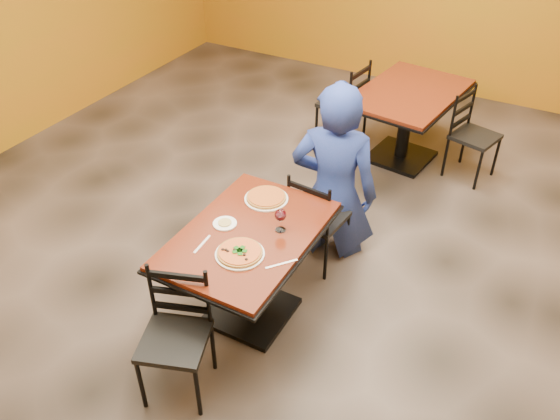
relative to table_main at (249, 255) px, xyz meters
The scene contains 17 objects.
floor 0.75m from the table_main, 90.00° to the left, with size 7.00×8.00×0.01m, color black.
table_main is the anchor object (origin of this frame).
table_second 2.63m from the table_main, 84.90° to the left, with size 1.04×1.40×0.75m.
chair_main_near 0.77m from the table_main, 94.95° to the right, with size 0.39×0.39×0.86m, color black, non-canonical shape.
chair_main_far 0.80m from the table_main, 78.30° to the left, with size 0.38×0.38×0.84m, color black, non-canonical shape.
chair_second_left 2.66m from the table_main, 99.84° to the left, with size 0.41×0.41×0.91m, color black, non-canonical shape.
chair_second_right 2.78m from the table_main, 70.61° to the left, with size 0.39×0.39×0.86m, color black, non-canonical shape.
diner 1.03m from the table_main, 80.17° to the left, with size 0.69×0.46×1.45m, color navy.
plate_main 0.30m from the table_main, 71.65° to the right, with size 0.31×0.31×0.01m, color white.
pizza_main 0.31m from the table_main, 71.65° to the right, with size 0.28×0.28×0.02m, color maroon.
plate_far 0.44m from the table_main, 101.93° to the left, with size 0.31×0.31×0.01m, color white.
pizza_far 0.45m from the table_main, 101.93° to the left, with size 0.28×0.28×0.02m, color orange.
side_plate 0.27m from the table_main, behind, with size 0.16×0.16×0.01m, color white.
dip 0.28m from the table_main, behind, with size 0.09×0.09×0.01m, color tan.
wine_glass 0.36m from the table_main, 36.13° to the left, with size 0.08×0.08×0.18m, color white, non-canonical shape.
fork 0.37m from the table_main, 128.72° to the right, with size 0.01×0.19×0.00m, color silver.
knife 0.42m from the table_main, 25.86° to the right, with size 0.01×0.21×0.00m, color silver.
Camera 1 is at (1.56, -2.93, 3.05)m, focal length 36.33 mm.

